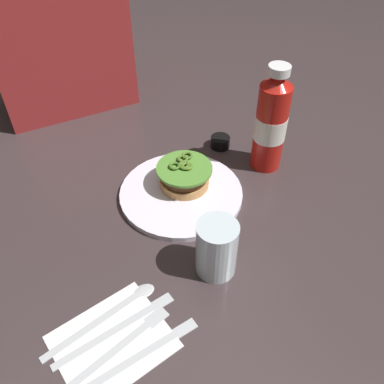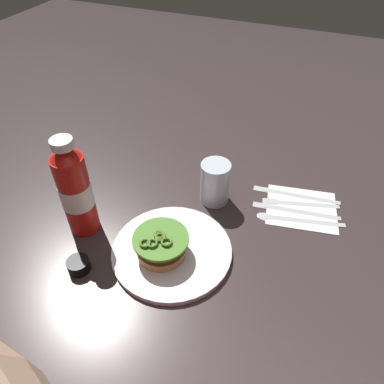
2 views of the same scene
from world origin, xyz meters
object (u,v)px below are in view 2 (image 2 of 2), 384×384
at_px(condiment_cup, 79,265).
at_px(fork_utensil, 294,202).
at_px(water_glass, 215,183).
at_px(butter_knife, 291,193).
at_px(steak_knife, 290,209).
at_px(dinner_plate, 172,251).
at_px(napkin, 301,208).
at_px(spoon_utensil, 288,218).
at_px(ketchup_bottle, 75,191).
at_px(burger_sandwich, 161,245).

height_order(condiment_cup, fork_utensil, condiment_cup).
bearing_deg(water_glass, condiment_cup, 58.36).
distance_m(butter_knife, steak_knife, 0.06).
relative_size(dinner_plate, steak_knife, 1.23).
distance_m(dinner_plate, fork_utensil, 0.33).
relative_size(napkin, butter_knife, 0.77).
relative_size(water_glass, napkin, 0.65).
xyz_separation_m(napkin, fork_utensil, (0.02, -0.01, 0.00)).
bearing_deg(dinner_plate, napkin, -134.37).
xyz_separation_m(fork_utensil, spoon_utensil, (0.00, 0.06, 0.00)).
bearing_deg(ketchup_bottle, condiment_cup, 118.52).
height_order(ketchup_bottle, condiment_cup, ketchup_bottle).
distance_m(burger_sandwich, napkin, 0.36).
bearing_deg(burger_sandwich, napkin, -134.41).
distance_m(burger_sandwich, butter_knife, 0.37).
bearing_deg(dinner_plate, butter_knife, -125.73).
xyz_separation_m(butter_knife, fork_utensil, (-0.01, 0.03, -0.00)).
height_order(burger_sandwich, water_glass, water_glass).
bearing_deg(burger_sandwich, ketchup_bottle, -3.05).
height_order(burger_sandwich, napkin, burger_sandwich).
distance_m(ketchup_bottle, napkin, 0.52).
xyz_separation_m(burger_sandwich, butter_knife, (-0.22, -0.29, -0.03)).
xyz_separation_m(butter_knife, spoon_utensil, (-0.01, 0.09, -0.00)).
height_order(ketchup_bottle, butter_knife, ketchup_bottle).
bearing_deg(napkin, spoon_utensil, 65.34).
xyz_separation_m(butter_knife, steak_knife, (-0.01, 0.06, -0.00)).
height_order(burger_sandwich, ketchup_bottle, ketchup_bottle).
bearing_deg(water_glass, butter_knife, -153.37).
relative_size(napkin, fork_utensil, 0.90).
bearing_deg(dinner_plate, steak_knife, -133.54).
xyz_separation_m(water_glass, butter_knife, (-0.17, -0.09, -0.05)).
xyz_separation_m(ketchup_bottle, butter_knife, (-0.41, -0.28, -0.10)).
bearing_deg(spoon_utensil, burger_sandwich, 42.20).
bearing_deg(steak_knife, burger_sandwich, 46.36).
bearing_deg(napkin, butter_knife, -49.16).
relative_size(water_glass, steak_knife, 0.52).
bearing_deg(ketchup_bottle, spoon_utensil, -155.31).
xyz_separation_m(burger_sandwich, fork_utensil, (-0.23, -0.26, -0.03)).
relative_size(fork_utensil, steak_knife, 0.88).
height_order(condiment_cup, napkin, condiment_cup).
relative_size(napkin, spoon_utensil, 0.82).
height_order(water_glass, condiment_cup, water_glass).
bearing_deg(water_glass, burger_sandwich, 78.09).
xyz_separation_m(dinner_plate, condiment_cup, (0.16, 0.11, 0.01)).
distance_m(dinner_plate, condiment_cup, 0.19).
xyz_separation_m(condiment_cup, butter_knife, (-0.36, -0.39, -0.01)).
bearing_deg(ketchup_bottle, dinner_plate, -178.57).
xyz_separation_m(ketchup_bottle, spoon_utensil, (-0.42, -0.20, -0.10)).
distance_m(condiment_cup, spoon_utensil, 0.47).
relative_size(water_glass, spoon_utensil, 0.54).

